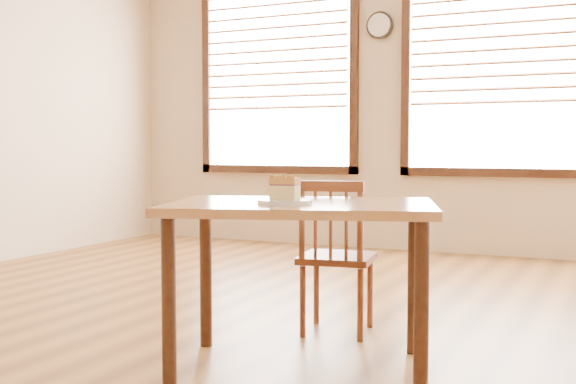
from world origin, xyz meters
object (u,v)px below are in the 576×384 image
at_px(wall_clock, 380,25).
at_px(plate, 285,202).
at_px(cafe_chair_main, 336,256).
at_px(cafe_table_main, 301,226).
at_px(cake_slice, 285,187).

height_order(wall_clock, plate, wall_clock).
xyz_separation_m(cafe_chair_main, plate, (0.06, -0.75, 0.34)).
relative_size(cafe_table_main, cafe_chair_main, 1.62).
relative_size(wall_clock, cafe_table_main, 0.19).
relative_size(wall_clock, cake_slice, 1.98).
bearing_deg(wall_clock, cafe_chair_main, -75.68).
relative_size(wall_clock, cafe_chair_main, 0.31).
distance_m(wall_clock, cafe_table_main, 4.15).
bearing_deg(cafe_table_main, cafe_chair_main, 79.32).
xyz_separation_m(cafe_table_main, cake_slice, (-0.03, -0.11, 0.18)).
distance_m(plate, cake_slice, 0.06).
distance_m(cafe_chair_main, plate, 0.82).
relative_size(cafe_table_main, plate, 5.72).
xyz_separation_m(plate, cake_slice, (-0.00, 0.00, 0.06)).
height_order(wall_clock, cafe_chair_main, wall_clock).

